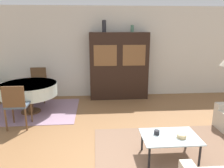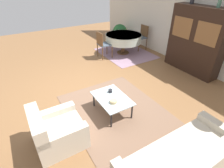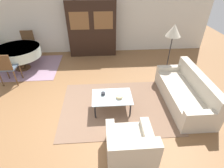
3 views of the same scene
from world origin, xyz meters
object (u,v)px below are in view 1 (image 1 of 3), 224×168
(display_cabinet, at_px, (119,66))
(dining_chair_near, at_px, (16,103))
(vase_short, at_px, (132,29))
(coffee_table, at_px, (170,138))
(vase_tall, at_px, (104,26))
(dining_chair_far, at_px, (38,82))
(dining_table, at_px, (29,89))
(cup, at_px, (157,132))
(bowl, at_px, (182,136))

(display_cabinet, bearing_deg, dining_chair_near, -140.70)
(dining_chair_near, xyz_separation_m, vase_short, (2.73, 1.93, 1.49))
(display_cabinet, bearing_deg, coffee_table, -81.33)
(dining_chair_near, relative_size, vase_tall, 2.88)
(dining_chair_far, relative_size, vase_tall, 2.88)
(dining_table, height_order, dining_chair_near, dining_chair_near)
(vase_tall, bearing_deg, dining_chair_far, -176.68)
(coffee_table, bearing_deg, dining_chair_near, 155.25)
(vase_tall, xyz_separation_m, vase_short, (0.80, 0.00, -0.07))
(coffee_table, height_order, dining_chair_near, dining_chair_near)
(display_cabinet, bearing_deg, vase_tall, 179.88)
(vase_tall, bearing_deg, dining_chair_near, -134.99)
(display_cabinet, relative_size, vase_tall, 5.90)
(coffee_table, distance_m, dining_chair_near, 3.15)
(coffee_table, relative_size, dining_chair_near, 0.96)
(dining_chair_far, xyz_separation_m, cup, (2.65, -3.06, -0.13))
(dining_chair_near, bearing_deg, bowl, -24.55)
(display_cabinet, height_order, cup, display_cabinet)
(display_cabinet, relative_size, vase_short, 9.96)
(display_cabinet, xyz_separation_m, cup, (0.29, -3.17, -0.55))
(dining_chair_far, height_order, vase_tall, vase_tall)
(cup, xyz_separation_m, vase_tall, (-0.72, 3.17, 1.69))
(bowl, bearing_deg, dining_table, 142.84)
(coffee_table, relative_size, dining_chair_far, 0.96)
(vase_short, bearing_deg, bowl, -85.10)
(dining_chair_near, bearing_deg, vase_tall, 45.01)
(coffee_table, bearing_deg, bowl, -21.00)
(coffee_table, distance_m, dining_chair_far, 4.24)
(coffee_table, height_order, cup, cup)
(vase_short, bearing_deg, display_cabinet, -179.86)
(dining_table, height_order, vase_tall, vase_tall)
(dining_table, distance_m, dining_chair_near, 0.91)
(dining_table, bearing_deg, display_cabinet, 23.40)
(dining_chair_near, bearing_deg, dining_table, 90.00)
(bowl, bearing_deg, dining_chair_near, 155.45)
(coffee_table, xyz_separation_m, bowl, (0.16, -0.06, 0.07))
(dining_chair_near, distance_m, dining_chair_far, 1.82)
(cup, relative_size, vase_short, 0.46)
(bowl, distance_m, vase_short, 3.70)
(coffee_table, relative_size, bowl, 6.14)
(display_cabinet, height_order, vase_tall, vase_tall)
(display_cabinet, relative_size, dining_table, 1.42)
(vase_tall, relative_size, vase_short, 1.69)
(dining_table, xyz_separation_m, dining_chair_far, (-0.00, 0.91, -0.04))
(dining_table, bearing_deg, coffee_table, -37.94)
(display_cabinet, distance_m, vase_tall, 1.22)
(dining_table, height_order, bowl, dining_table)
(vase_short, bearing_deg, vase_tall, 180.00)
(display_cabinet, height_order, dining_chair_near, display_cabinet)
(dining_table, xyz_separation_m, bowl, (3.02, -2.29, -0.17))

